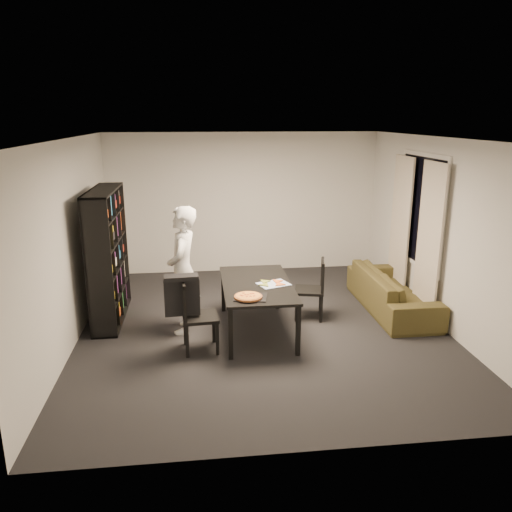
{
  "coord_description": "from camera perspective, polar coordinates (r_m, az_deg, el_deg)",
  "views": [
    {
      "loc": [
        -0.87,
        -6.46,
        2.87
      ],
      "look_at": [
        -0.1,
        -0.02,
        1.05
      ],
      "focal_mm": 35.0,
      "sensor_mm": 36.0,
      "label": 1
    }
  ],
  "objects": [
    {
      "name": "curtain_right",
      "position": [
        8.43,
        16.15,
        3.29
      ],
      "size": [
        0.03,
        0.7,
        2.25
      ],
      "primitive_type": "cube",
      "color": "beige",
      "rests_on": "room"
    },
    {
      "name": "curtain_left",
      "position": [
        7.51,
        19.16,
        1.56
      ],
      "size": [
        0.03,
        0.7,
        2.25
      ],
      "primitive_type": "cube",
      "color": "beige",
      "rests_on": "room"
    },
    {
      "name": "pizza_slices",
      "position": [
        6.72,
        1.77,
        -3.09
      ],
      "size": [
        0.4,
        0.35,
        0.01
      ],
      "primitive_type": null,
      "rotation": [
        0.0,
        0.0,
        -0.12
      ],
      "color": "gold",
      "rests_on": "dining_table"
    },
    {
      "name": "room",
      "position": [
        6.71,
        0.78,
        2.14
      ],
      "size": [
        5.01,
        5.51,
        2.61
      ],
      "color": "black",
      "rests_on": "ground"
    },
    {
      "name": "window_frame",
      "position": [
        7.93,
        18.3,
        4.94
      ],
      "size": [
        0.03,
        1.52,
        1.72
      ],
      "primitive_type": "cube",
      "color": "white",
      "rests_on": "room"
    },
    {
      "name": "chair_left",
      "position": [
        6.3,
        -7.22,
        -6.25
      ],
      "size": [
        0.47,
        0.47,
        0.93
      ],
      "rotation": [
        0.0,
        0.0,
        1.66
      ],
      "color": "black",
      "rests_on": "room"
    },
    {
      "name": "baking_tray",
      "position": [
        6.23,
        -0.62,
        -4.71
      ],
      "size": [
        0.46,
        0.39,
        0.01
      ],
      "primitive_type": "cube",
      "rotation": [
        0.0,
        0.0,
        -0.2
      ],
      "color": "black",
      "rests_on": "dining_table"
    },
    {
      "name": "kitchen_towel",
      "position": [
        6.71,
        2.01,
        -3.22
      ],
      "size": [
        0.48,
        0.42,
        0.01
      ],
      "primitive_type": "cube",
      "rotation": [
        0.0,
        0.0,
        0.36
      ],
      "color": "silver",
      "rests_on": "dining_table"
    },
    {
      "name": "dining_table",
      "position": [
        6.77,
        0.1,
        -3.63
      ],
      "size": [
        0.93,
        1.67,
        0.69
      ],
      "color": "black",
      "rests_on": "room"
    },
    {
      "name": "bookshelf",
      "position": [
        7.43,
        -16.57,
        0.04
      ],
      "size": [
        0.35,
        1.5,
        1.9
      ],
      "primitive_type": "cube",
      "color": "black",
      "rests_on": "room"
    },
    {
      "name": "window_pane",
      "position": [
        7.94,
        18.34,
        4.94
      ],
      "size": [
        0.02,
        1.4,
        1.6
      ],
      "primitive_type": "cube",
      "color": "black",
      "rests_on": "room"
    },
    {
      "name": "chair_right",
      "position": [
        7.31,
        6.78,
        -3.32
      ],
      "size": [
        0.49,
        0.49,
        0.88
      ],
      "rotation": [
        0.0,
        0.0,
        -1.79
      ],
      "color": "black",
      "rests_on": "room"
    },
    {
      "name": "person",
      "position": [
        6.79,
        -8.35,
        -1.61
      ],
      "size": [
        0.51,
        0.69,
        1.74
      ],
      "primitive_type": "imported",
      "rotation": [
        0.0,
        0.0,
        -1.72
      ],
      "color": "silver",
      "rests_on": "room"
    },
    {
      "name": "sofa",
      "position": [
        7.91,
        15.31,
        -3.87
      ],
      "size": [
        0.8,
        2.05,
        0.6
      ],
      "primitive_type": "imported",
      "rotation": [
        0.0,
        0.0,
        1.57
      ],
      "color": "#3B3317",
      "rests_on": "room"
    },
    {
      "name": "draped_jacket",
      "position": [
        6.2,
        -8.47,
        -4.28
      ],
      "size": [
        0.44,
        0.22,
        0.52
      ],
      "rotation": [
        0.0,
        0.0,
        1.66
      ],
      "color": "black",
      "rests_on": "chair_left"
    },
    {
      "name": "pepperoni_pizza",
      "position": [
        6.19,
        -0.9,
        -4.65
      ],
      "size": [
        0.35,
        0.35,
        0.03
      ],
      "rotation": [
        0.0,
        0.0,
        -0.32
      ],
      "color": "brown",
      "rests_on": "dining_table"
    }
  ]
}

